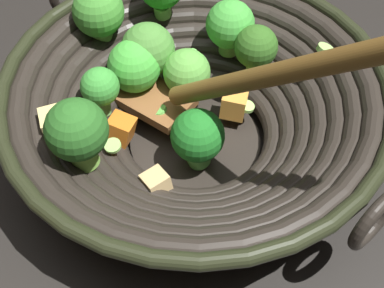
% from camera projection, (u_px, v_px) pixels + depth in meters
% --- Properties ---
extents(ground_plane, '(4.00, 4.00, 0.00)m').
position_uv_depth(ground_plane, '(195.00, 145.00, 0.56)').
color(ground_plane, black).
extents(wok, '(0.36, 0.39, 0.25)m').
position_uv_depth(wok, '(192.00, 102.00, 0.51)').
color(wok, black).
rests_on(wok, ground).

